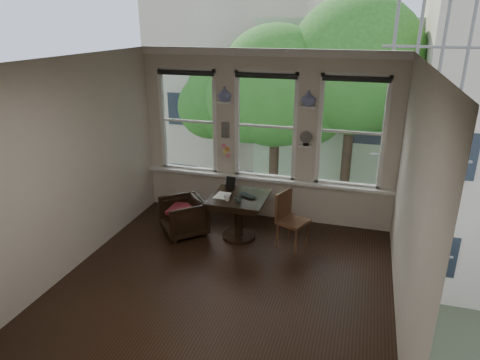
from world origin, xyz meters
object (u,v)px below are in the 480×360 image
(side_chair_right, at_px, (293,221))
(laptop, at_px, (245,197))
(armchair_left, at_px, (183,217))
(table, at_px, (239,217))
(mug, at_px, (227,198))

(side_chair_right, relative_size, laptop, 2.90)
(armchair_left, distance_m, laptop, 1.15)
(laptop, bearing_deg, table, -150.85)
(table, bearing_deg, armchair_left, -172.31)
(armchair_left, bearing_deg, laptop, 54.73)
(armchair_left, height_order, side_chair_right, side_chair_right)
(table, bearing_deg, laptop, -3.54)
(mug, bearing_deg, side_chair_right, 8.62)
(armchair_left, distance_m, side_chair_right, 1.86)
(armchair_left, bearing_deg, mug, 42.05)
(side_chair_right, height_order, mug, side_chair_right)
(side_chair_right, distance_m, mug, 1.11)
(mug, bearing_deg, armchair_left, 173.82)
(laptop, height_order, mug, mug)
(armchair_left, xyz_separation_m, laptop, (1.05, 0.12, 0.45))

